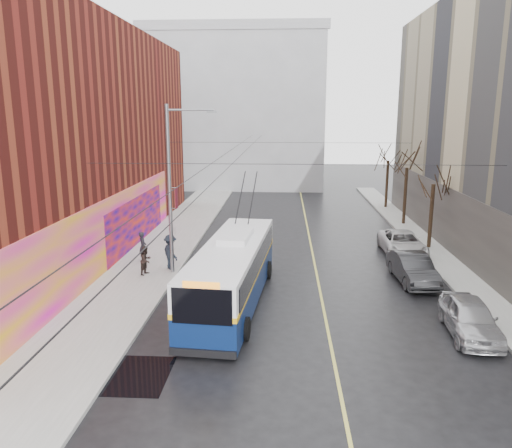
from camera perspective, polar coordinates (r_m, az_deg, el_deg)
The scene contains 21 objects.
ground at distance 17.70m, azimuth 4.10°, elevation -16.36°, with size 140.00×140.00×0.00m, color black.
sidewalk_left at distance 29.77m, azimuth -11.86°, elevation -4.24°, with size 4.00×60.00×0.15m, color gray.
sidewalk_right at distance 30.25m, azimuth 21.13°, elevation -4.57°, with size 2.00×60.00×0.15m, color gray.
lane_line at distance 30.76m, azimuth 6.54°, elevation -3.64°, with size 0.12×50.00×0.01m, color #BFB74C.
building_left at distance 33.41m, azimuth -25.02°, elevation 8.74°, with size 12.11×36.00×14.00m.
building_far at distance 60.74m, azimuth -2.19°, elevation 13.01°, with size 20.50×12.10×18.00m.
streetlight_pole at distance 26.40m, azimuth -9.53°, elevation 4.34°, with size 2.65×0.60×9.00m.
catenary_wires at distance 30.42m, azimuth -0.94°, elevation 8.23°, with size 18.00×60.00×0.22m.
tree_near at distance 33.04m, azimuth 19.72°, elevation 5.63°, with size 3.20×3.20×6.40m.
tree_mid at distance 39.74m, azimuth 16.94°, elevation 7.28°, with size 3.20×3.20×6.68m.
tree_far at distance 46.56m, azimuth 14.93°, elevation 7.96°, with size 3.20×3.20×6.57m.
puddle at distance 17.84m, azimuth -13.69°, elevation -16.44°, with size 2.29×2.68×0.01m, color black.
pigeons_flying at distance 26.05m, azimuth -2.70°, elevation 9.55°, with size 5.22×3.23×2.06m.
trolleybus at distance 22.77m, azimuth -2.73°, elevation -5.45°, with size 3.40×11.59×5.43m.
parked_car_a at distance 21.53m, azimuth 23.26°, elevation -9.80°, with size 1.73×4.29×1.46m, color #ACADB1.
parked_car_b at distance 26.94m, azimuth 17.48°, elevation -4.87°, with size 1.58×4.52×1.49m, color #242426.
parked_car_c at distance 32.05m, azimuth 16.37°, elevation -2.12°, with size 2.33×5.05×1.40m, color silver.
following_car at distance 33.69m, azimuth -2.11°, elevation -0.74°, with size 1.87×4.66×1.59m, color #AAABAE.
pedestrian_a at distance 29.56m, azimuth -12.81°, elevation -2.52°, with size 0.63×0.41×1.72m, color black.
pedestrian_b at distance 27.11m, azimuth -12.46°, elevation -4.08°, with size 0.75×0.58×1.54m, color black.
pedestrian_c at distance 27.72m, azimuth -9.75°, elevation -3.17°, with size 1.25×0.72×1.93m, color black.
Camera 1 is at (-0.35, -15.49, 8.56)m, focal length 35.00 mm.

